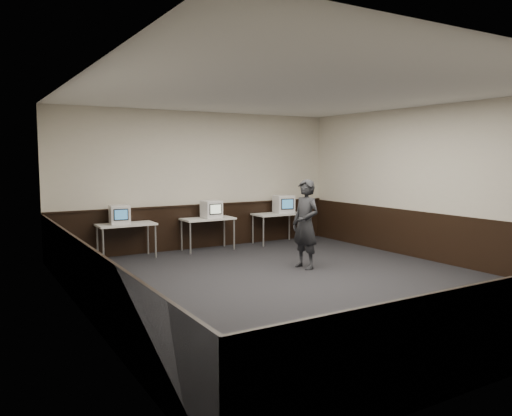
{
  "coord_description": "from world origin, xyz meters",
  "views": [
    {
      "loc": [
        -4.87,
        -6.76,
        2.14
      ],
      "look_at": [
        0.1,
        1.6,
        1.15
      ],
      "focal_mm": 35.0,
      "sensor_mm": 36.0,
      "label": 1
    }
  ],
  "objects_px": {
    "person": "(306,224)",
    "emac_left": "(120,215)",
    "desk_center": "(208,221)",
    "desk_left": "(126,227)",
    "emac_right": "(284,204)",
    "desk_right": "(277,216)",
    "emac_center": "(211,209)"
  },
  "relations": [
    {
      "from": "person",
      "to": "emac_left",
      "type": "bearing_deg",
      "value": -141.89
    },
    {
      "from": "desk_center",
      "to": "desk_left",
      "type": "bearing_deg",
      "value": 180.0
    },
    {
      "from": "emac_right",
      "to": "person",
      "type": "bearing_deg",
      "value": -105.2
    },
    {
      "from": "desk_center",
      "to": "person",
      "type": "xyz_separation_m",
      "value": [
        0.81,
        -2.67,
        0.18
      ]
    },
    {
      "from": "desk_left",
      "to": "emac_left",
      "type": "xyz_separation_m",
      "value": [
        -0.13,
        -0.0,
        0.27
      ]
    },
    {
      "from": "emac_left",
      "to": "person",
      "type": "xyz_separation_m",
      "value": [
        2.85,
        -2.67,
        -0.09
      ]
    },
    {
      "from": "desk_left",
      "to": "person",
      "type": "height_order",
      "value": "person"
    },
    {
      "from": "desk_right",
      "to": "emac_right",
      "type": "xyz_separation_m",
      "value": [
        0.18,
        -0.03,
        0.29
      ]
    },
    {
      "from": "emac_center",
      "to": "desk_left",
      "type": "bearing_deg",
      "value": 178.45
    },
    {
      "from": "desk_left",
      "to": "emac_right",
      "type": "bearing_deg",
      "value": -0.46
    },
    {
      "from": "desk_right",
      "to": "person",
      "type": "relative_size",
      "value": 0.7
    },
    {
      "from": "desk_right",
      "to": "emac_center",
      "type": "distance_m",
      "value": 1.84
    },
    {
      "from": "desk_left",
      "to": "emac_left",
      "type": "bearing_deg",
      "value": -179.98
    },
    {
      "from": "emac_right",
      "to": "desk_right",
      "type": "bearing_deg",
      "value": -179.48
    },
    {
      "from": "emac_right",
      "to": "person",
      "type": "relative_size",
      "value": 0.32
    },
    {
      "from": "emac_left",
      "to": "emac_right",
      "type": "distance_m",
      "value": 4.11
    },
    {
      "from": "emac_right",
      "to": "person",
      "type": "distance_m",
      "value": 2.93
    },
    {
      "from": "emac_left",
      "to": "person",
      "type": "height_order",
      "value": "person"
    },
    {
      "from": "emac_center",
      "to": "person",
      "type": "bearing_deg",
      "value": -75.21
    },
    {
      "from": "desk_right",
      "to": "emac_right",
      "type": "relative_size",
      "value": 2.22
    },
    {
      "from": "desk_left",
      "to": "emac_center",
      "type": "distance_m",
      "value": 2.0
    },
    {
      "from": "emac_center",
      "to": "emac_left",
      "type": "bearing_deg",
      "value": 178.5
    },
    {
      "from": "person",
      "to": "emac_right",
      "type": "bearing_deg",
      "value": 145.63
    },
    {
      "from": "desk_right",
      "to": "person",
      "type": "xyz_separation_m",
      "value": [
        -1.09,
        -2.67,
        0.18
      ]
    },
    {
      "from": "desk_left",
      "to": "desk_right",
      "type": "height_order",
      "value": "same"
    },
    {
      "from": "desk_left",
      "to": "person",
      "type": "bearing_deg",
      "value": -44.56
    },
    {
      "from": "emac_center",
      "to": "emac_right",
      "type": "xyz_separation_m",
      "value": [
        2.0,
        -0.0,
        0.02
      ]
    },
    {
      "from": "desk_center",
      "to": "emac_right",
      "type": "xyz_separation_m",
      "value": [
        2.08,
        -0.03,
        0.29
      ]
    },
    {
      "from": "emac_center",
      "to": "emac_right",
      "type": "relative_size",
      "value": 0.81
    },
    {
      "from": "desk_center",
      "to": "emac_left",
      "type": "relative_size",
      "value": 2.57
    },
    {
      "from": "emac_center",
      "to": "person",
      "type": "relative_size",
      "value": 0.26
    },
    {
      "from": "desk_center",
      "to": "desk_right",
      "type": "bearing_deg",
      "value": 0.0
    }
  ]
}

